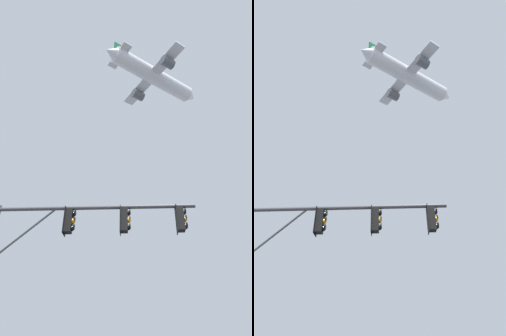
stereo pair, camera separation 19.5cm
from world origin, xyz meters
The scene contains 2 objects.
signal_pole_near centered at (-1.96, 6.38, 4.98)m, with size 7.49×1.19×6.36m.
airplane centered at (7.91, 34.43, 49.26)m, with size 20.64×15.94×6.01m.
Camera 2 is at (-0.73, -3.93, 1.24)m, focal length 31.79 mm.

